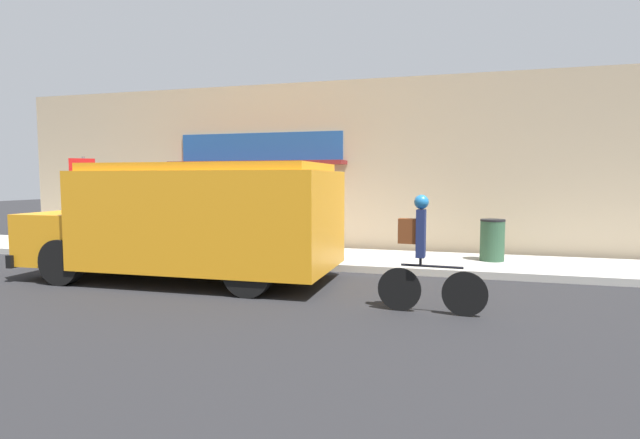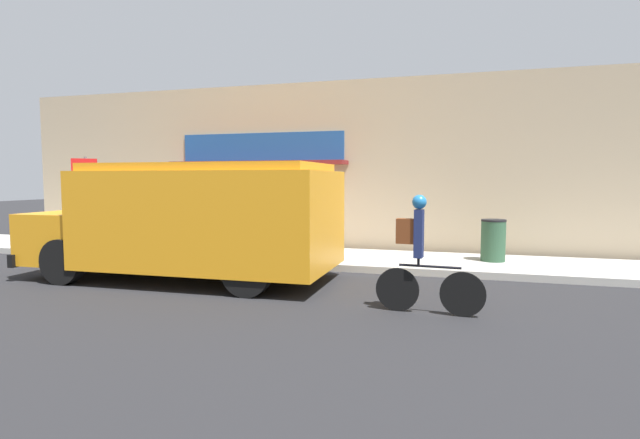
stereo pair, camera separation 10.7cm
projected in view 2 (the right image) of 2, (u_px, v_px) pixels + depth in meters
ground_plane at (266, 268)px, 10.82m from camera, size 70.00×70.00×0.00m
sidewalk at (286, 256)px, 11.99m from camera, size 28.00×2.47×0.15m
storefront at (304, 167)px, 13.29m from camera, size 17.33×0.87×4.45m
school_bus at (194, 219)px, 9.48m from camera, size 5.94×2.88×2.21m
cyclist at (421, 256)px, 7.11m from camera, size 1.55×0.21×1.70m
stop_sign_post at (86, 187)px, 12.58m from camera, size 0.45×0.45×2.34m
trash_bin at (493, 240)px, 10.81m from camera, size 0.52×0.52×0.91m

